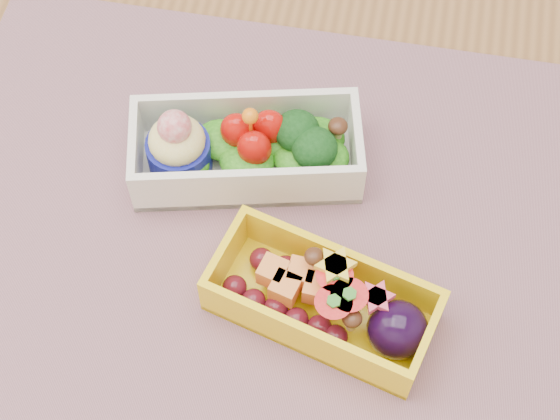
% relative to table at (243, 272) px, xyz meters
% --- Properties ---
extents(table, '(1.20, 0.80, 0.75)m').
position_rel_table_xyz_m(table, '(0.00, 0.00, 0.00)').
color(table, brown).
rests_on(table, ground).
extents(placemat, '(0.55, 0.42, 0.00)m').
position_rel_table_xyz_m(placemat, '(0.03, -0.02, 0.10)').
color(placemat, '#8C606B').
rests_on(placemat, table).
extents(bento_white, '(0.19, 0.12, 0.07)m').
position_rel_table_xyz_m(bento_white, '(-0.00, 0.04, 0.13)').
color(bento_white, white).
rests_on(bento_white, placemat).
extents(bento_yellow, '(0.17, 0.11, 0.05)m').
position_rel_table_xyz_m(bento_yellow, '(0.08, -0.07, 0.12)').
color(bento_yellow, yellow).
rests_on(bento_yellow, placemat).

